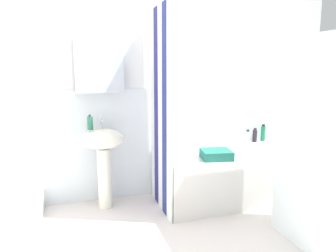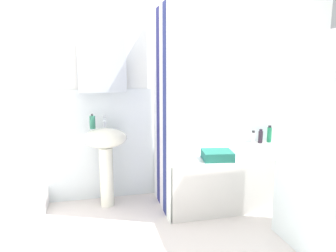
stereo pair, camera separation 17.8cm
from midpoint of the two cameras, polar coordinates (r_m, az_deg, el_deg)
ground_plane at (r=2.77m, az=10.18°, el=-20.94°), size 4.80×5.60×0.04m
wall_back_tiled at (r=3.52m, az=0.48°, el=5.98°), size 3.60×0.18×2.40m
wall_left_tiled at (r=2.49m, az=-27.45°, el=2.40°), size 0.07×1.81×2.40m
sink at (r=3.22m, az=-13.25°, el=-4.39°), size 0.44×0.34×0.82m
faucet at (r=3.24m, az=-13.57°, el=0.75°), size 0.03×0.12×0.12m
soap_dispenser at (r=3.17m, az=-15.62°, el=0.54°), size 0.06×0.06×0.15m
bathtub at (r=3.48m, az=9.25°, el=-8.83°), size 1.47×0.74×0.54m
shower_curtain at (r=3.05m, az=-3.05°, el=2.65°), size 0.01×0.74×2.00m
shampoo_bottle at (r=3.94m, az=15.74°, el=-1.25°), size 0.05×0.05×0.20m
body_wash_bottle at (r=3.87m, az=14.30°, el=-1.68°), size 0.05×0.05×0.17m
conditioner_bottle at (r=3.85m, az=13.07°, el=-1.82°), size 0.05×0.05×0.15m
towel_folded at (r=3.09m, az=7.18°, el=-5.17°), size 0.32×0.29×0.09m
washer_dryer_stack at (r=2.79m, az=26.03°, el=-2.65°), size 0.61×0.59×1.67m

